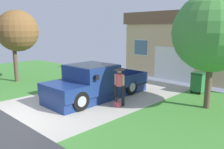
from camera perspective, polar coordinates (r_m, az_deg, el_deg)
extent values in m
cube|color=#B6B1A3|center=(11.83, -1.79, -5.08)|extent=(5.20, 9.00, 0.06)
cube|color=#418334|center=(18.81, -20.40, 0.31)|extent=(12.00, 9.00, 0.06)
cube|color=navy|center=(11.44, -3.28, -4.41)|extent=(1.86, 5.30, 0.42)
cube|color=navy|center=(10.96, -5.01, -0.75)|extent=(2.01, 1.92, 1.20)
cube|color=#1E2833|center=(10.90, -5.04, 1.10)|extent=(1.77, 1.77, 0.51)
cube|color=navy|center=(10.10, -11.74, -3.88)|extent=(2.00, 1.26, 0.55)
cube|color=black|center=(12.48, 2.02, -1.94)|extent=(2.01, 2.14, 0.06)
cube|color=navy|center=(11.82, 5.54, -1.43)|extent=(0.07, 2.13, 0.58)
cube|color=navy|center=(13.07, -1.14, -0.16)|extent=(0.07, 2.13, 0.58)
cube|color=navy|center=(13.20, 5.02, -0.10)|extent=(2.00, 0.07, 0.58)
cube|color=black|center=(9.67, -3.71, -0.72)|extent=(0.10, 0.18, 0.20)
cylinder|color=black|center=(9.61, -7.78, -6.35)|extent=(0.26, 0.80, 0.80)
cylinder|color=#9E9EA3|center=(9.61, -7.78, -6.35)|extent=(0.28, 0.44, 0.44)
cylinder|color=black|center=(10.97, -13.47, -4.35)|extent=(0.26, 0.80, 0.80)
cylinder|color=#9E9EA3|center=(10.97, -13.47, -4.35)|extent=(0.28, 0.44, 0.44)
cylinder|color=black|center=(11.79, 4.49, -3.00)|extent=(0.26, 0.80, 0.80)
cylinder|color=#9E9EA3|center=(11.79, 4.49, -3.00)|extent=(0.28, 0.44, 0.44)
cylinder|color=black|center=(12.92, -1.49, -1.71)|extent=(0.26, 0.80, 0.80)
cylinder|color=#9E9EA3|center=(12.92, -1.49, -1.71)|extent=(0.28, 0.44, 0.44)
cylinder|color=black|center=(10.08, 2.70, -5.15)|extent=(0.14, 0.14, 0.89)
cylinder|color=black|center=(10.21, 0.88, -4.93)|extent=(0.14, 0.14, 0.89)
cylinder|color=#E55959|center=(9.98, 1.81, -1.31)|extent=(0.31, 0.31, 0.52)
cylinder|color=beige|center=(9.93, 2.77, -1.88)|extent=(0.09, 0.09, 0.63)
cylinder|color=beige|center=(10.07, 0.85, -1.69)|extent=(0.09, 0.09, 0.63)
sphere|color=beige|center=(9.90, 1.82, 0.86)|extent=(0.20, 0.20, 0.20)
cylinder|color=brown|center=(9.90, 1.82, 1.12)|extent=(0.45, 0.45, 0.01)
cone|color=brown|center=(9.89, 1.83, 1.44)|extent=(0.21, 0.21, 0.11)
cube|color=#B24C56|center=(10.04, 1.30, -7.25)|extent=(0.30, 0.19, 0.21)
torus|color=#B24C56|center=(9.99, 1.30, -6.41)|extent=(0.28, 0.02, 0.28)
cube|color=#D6B284|center=(17.02, 23.13, 5.21)|extent=(10.68, 5.05, 3.56)
cube|color=brown|center=(16.97, 23.70, 12.57)|extent=(11.11, 5.25, 0.81)
cube|color=white|center=(15.39, 14.63, 2.48)|extent=(2.77, 0.06, 2.11)
cube|color=slate|center=(16.69, 7.00, 6.53)|extent=(1.10, 0.05, 1.00)
cube|color=silver|center=(16.70, 7.04, 6.53)|extent=(1.23, 0.02, 1.12)
cylinder|color=brown|center=(10.43, 22.34, -1.66)|extent=(0.25, 0.25, 2.23)
sphere|color=#478D3D|center=(9.86, 23.10, 9.33)|extent=(3.02, 3.02, 3.02)
sphere|color=#478D3D|center=(10.26, 21.92, 11.06)|extent=(2.43, 2.43, 2.43)
sphere|color=#478D3D|center=(10.26, 24.44, 9.52)|extent=(2.92, 2.92, 2.92)
cylinder|color=brown|center=(15.78, -22.34, 2.48)|extent=(0.24, 0.24, 2.25)
sphere|color=brown|center=(15.83, -21.92, 9.79)|extent=(2.54, 2.54, 2.54)
sphere|color=brown|center=(15.90, -22.93, 9.56)|extent=(2.05, 2.05, 2.05)
cube|color=#286B38|center=(12.86, 20.27, -1.87)|extent=(0.58, 0.68, 0.89)
cube|color=#1C4A27|center=(12.76, 20.42, 0.29)|extent=(0.60, 0.71, 0.10)
cylinder|color=black|center=(12.81, 18.74, -3.86)|extent=(0.05, 0.18, 0.18)
cylinder|color=black|center=(12.63, 20.55, -4.18)|extent=(0.05, 0.18, 0.18)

